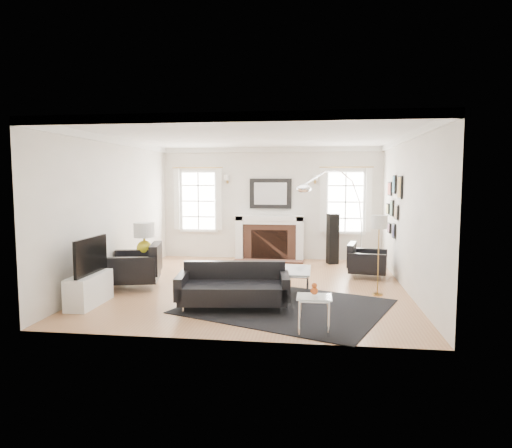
# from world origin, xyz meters

# --- Properties ---
(floor) EXTENTS (6.00, 6.00, 0.00)m
(floor) POSITION_xyz_m (0.00, 0.00, 0.00)
(floor) COLOR #A46A44
(floor) RESTS_ON ground
(back_wall) EXTENTS (5.50, 0.04, 2.80)m
(back_wall) POSITION_xyz_m (0.00, 3.00, 1.40)
(back_wall) COLOR silver
(back_wall) RESTS_ON floor
(front_wall) EXTENTS (5.50, 0.04, 2.80)m
(front_wall) POSITION_xyz_m (0.00, -3.00, 1.40)
(front_wall) COLOR silver
(front_wall) RESTS_ON floor
(left_wall) EXTENTS (0.04, 6.00, 2.80)m
(left_wall) POSITION_xyz_m (-2.75, 0.00, 1.40)
(left_wall) COLOR silver
(left_wall) RESTS_ON floor
(right_wall) EXTENTS (0.04, 6.00, 2.80)m
(right_wall) POSITION_xyz_m (2.75, 0.00, 1.40)
(right_wall) COLOR silver
(right_wall) RESTS_ON floor
(ceiling) EXTENTS (5.50, 6.00, 0.02)m
(ceiling) POSITION_xyz_m (0.00, 0.00, 2.80)
(ceiling) COLOR white
(ceiling) RESTS_ON back_wall
(crown_molding) EXTENTS (5.50, 6.00, 0.12)m
(crown_molding) POSITION_xyz_m (0.00, 0.00, 2.74)
(crown_molding) COLOR white
(crown_molding) RESTS_ON back_wall
(fireplace) EXTENTS (1.70, 0.69, 1.11)m
(fireplace) POSITION_xyz_m (0.00, 2.79, 0.54)
(fireplace) COLOR white
(fireplace) RESTS_ON floor
(mantel_mirror) EXTENTS (1.05, 0.07, 0.75)m
(mantel_mirror) POSITION_xyz_m (0.00, 2.95, 1.65)
(mantel_mirror) COLOR black
(mantel_mirror) RESTS_ON back_wall
(window_left) EXTENTS (1.24, 0.15, 1.62)m
(window_left) POSITION_xyz_m (-1.85, 2.95, 1.46)
(window_left) COLOR white
(window_left) RESTS_ON back_wall
(window_right) EXTENTS (1.24, 0.15, 1.62)m
(window_right) POSITION_xyz_m (1.85, 2.95, 1.46)
(window_right) COLOR white
(window_right) RESTS_ON back_wall
(gallery_wall) EXTENTS (0.04, 1.73, 1.29)m
(gallery_wall) POSITION_xyz_m (2.72, 1.30, 1.53)
(gallery_wall) COLOR black
(gallery_wall) RESTS_ON right_wall
(tv_unit) EXTENTS (0.35, 1.00, 1.09)m
(tv_unit) POSITION_xyz_m (-2.44, -1.70, 0.33)
(tv_unit) COLOR white
(tv_unit) RESTS_ON floor
(area_rug) EXTENTS (3.62, 3.35, 0.01)m
(area_rug) POSITION_xyz_m (0.68, -1.39, 0.01)
(area_rug) COLOR black
(area_rug) RESTS_ON floor
(sofa) EXTENTS (1.81, 0.99, 0.56)m
(sofa) POSITION_xyz_m (-0.14, -1.52, 0.31)
(sofa) COLOR black
(sofa) RESTS_ON floor
(armchair_left) EXTENTS (1.09, 1.17, 0.67)m
(armchair_left) POSITION_xyz_m (-2.13, -0.44, 0.37)
(armchair_left) COLOR black
(armchair_left) RESTS_ON floor
(armchair_right) EXTENTS (0.89, 0.96, 0.57)m
(armchair_right) POSITION_xyz_m (2.14, 1.02, 0.32)
(armchair_right) COLOR black
(armchair_right) RESTS_ON floor
(coffee_table) EXTENTS (0.97, 0.97, 0.43)m
(coffee_table) POSITION_xyz_m (0.56, -0.55, 0.40)
(coffee_table) COLOR silver
(coffee_table) RESTS_ON floor
(side_table_left) EXTENTS (0.46, 0.46, 0.51)m
(side_table_left) POSITION_xyz_m (-2.20, 0.07, 0.40)
(side_table_left) COLOR silver
(side_table_left) RESTS_ON floor
(nesting_table) EXTENTS (0.45, 0.38, 0.49)m
(nesting_table) POSITION_xyz_m (1.11, -2.59, 0.38)
(nesting_table) COLOR silver
(nesting_table) RESTS_ON floor
(gourd_lamp) EXTENTS (0.41, 0.41, 0.66)m
(gourd_lamp) POSITION_xyz_m (-2.20, 0.07, 0.88)
(gourd_lamp) COLOR gold
(gourd_lamp) RESTS_ON side_table_left
(orange_vase) EXTENTS (0.10, 0.10, 0.16)m
(orange_vase) POSITION_xyz_m (1.11, -2.59, 0.58)
(orange_vase) COLOR #C14B18
(orange_vase) RESTS_ON nesting_table
(arc_floor_lamp) EXTENTS (1.62, 1.50, 2.29)m
(arc_floor_lamp) POSITION_xyz_m (1.53, 1.86, 1.24)
(arc_floor_lamp) COLOR silver
(arc_floor_lamp) RESTS_ON floor
(stick_floor_lamp) EXTENTS (0.28, 0.28, 1.39)m
(stick_floor_lamp) POSITION_xyz_m (2.20, -0.47, 1.21)
(stick_floor_lamp) COLOR #B2863E
(stick_floor_lamp) RESTS_ON floor
(speaker_tower) EXTENTS (0.30, 0.30, 1.19)m
(speaker_tower) POSITION_xyz_m (1.53, 2.45, 0.60)
(speaker_tower) COLOR black
(speaker_tower) RESTS_ON floor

